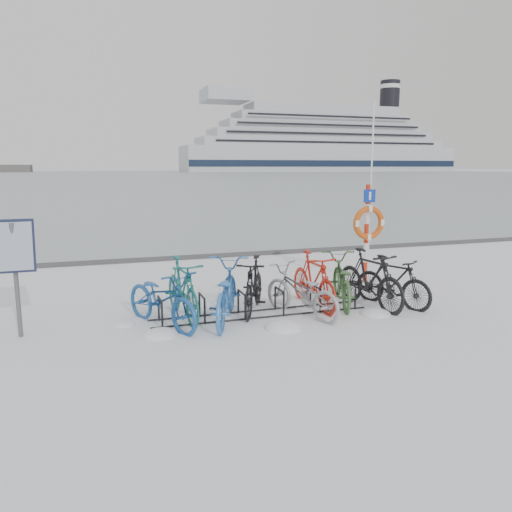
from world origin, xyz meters
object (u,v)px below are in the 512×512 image
lifebuoy_station (368,223)px  bike_rack (261,305)px  info_board (14,253)px  cruise_ferry (320,146)px

lifebuoy_station → bike_rack: bearing=-151.2°
bike_rack → info_board: bearing=179.5°
lifebuoy_station → cruise_ferry: 255.65m
cruise_ferry → bike_rack: bearing=-115.6°
lifebuoy_station → cruise_ferry: (108.27, 231.30, 11.62)m
info_board → lifebuoy_station: (7.18, 1.72, 0.03)m
info_board → lifebuoy_station: 7.39m
info_board → cruise_ferry: cruise_ferry is taller
info_board → cruise_ferry: size_ratio=0.01×
info_board → bike_rack: bearing=-1.8°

